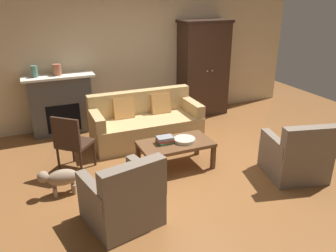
{
  "coord_description": "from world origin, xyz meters",
  "views": [
    {
      "loc": [
        -2.11,
        -4.02,
        2.56
      ],
      "look_at": [
        -0.14,
        0.54,
        0.55
      ],
      "focal_mm": 36.35,
      "sensor_mm": 36.0,
      "label": 1
    }
  ],
  "objects_px": {
    "book_stack": "(165,140)",
    "armchair_near_right": "(296,157)",
    "fruit_bowl": "(184,140)",
    "mantel_vase_jade": "(34,71)",
    "mantel_vase_terracotta": "(57,70)",
    "armchair_near_left": "(123,199)",
    "dog": "(60,178)",
    "couch": "(145,124)",
    "armoire": "(203,68)",
    "side_chair_wooden": "(71,141)",
    "fireplace": "(61,104)",
    "coffee_table": "(175,146)"
  },
  "relations": [
    {
      "from": "book_stack",
      "to": "side_chair_wooden",
      "type": "height_order",
      "value": "side_chair_wooden"
    },
    {
      "from": "side_chair_wooden",
      "to": "mantel_vase_jade",
      "type": "bearing_deg",
      "value": 100.97
    },
    {
      "from": "fruit_bowl",
      "to": "mantel_vase_jade",
      "type": "xyz_separation_m",
      "value": [
        -1.9,
        2.11,
        0.77
      ]
    },
    {
      "from": "book_stack",
      "to": "armchair_near_left",
      "type": "distance_m",
      "value": 1.4
    },
    {
      "from": "mantel_vase_jade",
      "to": "armchair_near_left",
      "type": "distance_m",
      "value": 3.26
    },
    {
      "from": "couch",
      "to": "coffee_table",
      "type": "relative_size",
      "value": 1.75
    },
    {
      "from": "coffee_table",
      "to": "armchair_near_right",
      "type": "distance_m",
      "value": 1.76
    },
    {
      "from": "fireplace",
      "to": "armchair_near_left",
      "type": "xyz_separation_m",
      "value": [
        0.28,
        -3.08,
        -0.25
      ]
    },
    {
      "from": "mantel_vase_terracotta",
      "to": "side_chair_wooden",
      "type": "height_order",
      "value": "mantel_vase_terracotta"
    },
    {
      "from": "coffee_table",
      "to": "mantel_vase_jade",
      "type": "height_order",
      "value": "mantel_vase_jade"
    },
    {
      "from": "dog",
      "to": "side_chair_wooden",
      "type": "bearing_deg",
      "value": 65.09
    },
    {
      "from": "armchair_near_left",
      "to": "dog",
      "type": "distance_m",
      "value": 1.08
    },
    {
      "from": "couch",
      "to": "mantel_vase_terracotta",
      "type": "bearing_deg",
      "value": 144.09
    },
    {
      "from": "fireplace",
      "to": "mantel_vase_terracotta",
      "type": "bearing_deg",
      "value": -90.0
    },
    {
      "from": "fruit_bowl",
      "to": "mantel_vase_jade",
      "type": "distance_m",
      "value": 2.95
    },
    {
      "from": "armchair_near_right",
      "to": "dog",
      "type": "xyz_separation_m",
      "value": [
        -3.19,
        0.86,
        -0.07
      ]
    },
    {
      "from": "couch",
      "to": "coffee_table",
      "type": "xyz_separation_m",
      "value": [
        0.07,
        -1.14,
        0.05
      ]
    },
    {
      "from": "book_stack",
      "to": "armchair_near_left",
      "type": "height_order",
      "value": "armchair_near_left"
    },
    {
      "from": "couch",
      "to": "fireplace",
      "type": "bearing_deg",
      "value": 143.58
    },
    {
      "from": "side_chair_wooden",
      "to": "armchair_near_right",
      "type": "bearing_deg",
      "value": -25.66
    },
    {
      "from": "couch",
      "to": "armchair_near_right",
      "type": "relative_size",
      "value": 2.07
    },
    {
      "from": "armchair_near_left",
      "to": "dog",
      "type": "relative_size",
      "value": 1.59
    },
    {
      "from": "book_stack",
      "to": "fruit_bowl",
      "type": "bearing_deg",
      "value": -11.7
    },
    {
      "from": "armchair_near_left",
      "to": "couch",
      "type": "bearing_deg",
      "value": 63.95
    },
    {
      "from": "armoire",
      "to": "mantel_vase_jade",
      "type": "xyz_separation_m",
      "value": [
        -3.33,
        0.06,
        0.22
      ]
    },
    {
      "from": "coffee_table",
      "to": "side_chair_wooden",
      "type": "height_order",
      "value": "side_chair_wooden"
    },
    {
      "from": "fireplace",
      "to": "armchair_near_right",
      "type": "xyz_separation_m",
      "value": [
        2.87,
        -3.05,
        -0.25
      ]
    },
    {
      "from": "mantel_vase_jade",
      "to": "dog",
      "type": "height_order",
      "value": "mantel_vase_jade"
    },
    {
      "from": "mantel_vase_jade",
      "to": "mantel_vase_terracotta",
      "type": "height_order",
      "value": "mantel_vase_jade"
    },
    {
      "from": "couch",
      "to": "book_stack",
      "type": "xyz_separation_m",
      "value": [
        -0.08,
        -1.1,
        0.15
      ]
    },
    {
      "from": "couch",
      "to": "armchair_near_right",
      "type": "bearing_deg",
      "value": -53.19
    },
    {
      "from": "fireplace",
      "to": "couch",
      "type": "xyz_separation_m",
      "value": [
        1.31,
        -0.97,
        -0.25
      ]
    },
    {
      "from": "fireplace",
      "to": "mantel_vase_jade",
      "type": "height_order",
      "value": "mantel_vase_jade"
    },
    {
      "from": "armchair_near_right",
      "to": "armchair_near_left",
      "type": "bearing_deg",
      "value": -179.16
    },
    {
      "from": "mantel_vase_jade",
      "to": "side_chair_wooden",
      "type": "bearing_deg",
      "value": -79.03
    },
    {
      "from": "armoire",
      "to": "coffee_table",
      "type": "relative_size",
      "value": 1.81
    },
    {
      "from": "mantel_vase_terracotta",
      "to": "dog",
      "type": "distance_m",
      "value": 2.4
    },
    {
      "from": "coffee_table",
      "to": "dog",
      "type": "xyz_separation_m",
      "value": [
        -1.7,
        -0.08,
        -0.12
      ]
    },
    {
      "from": "fireplace",
      "to": "couch",
      "type": "bearing_deg",
      "value": -36.42
    },
    {
      "from": "fireplace",
      "to": "book_stack",
      "type": "xyz_separation_m",
      "value": [
        1.23,
        -2.07,
        -0.1
      ]
    },
    {
      "from": "side_chair_wooden",
      "to": "armchair_near_left",
      "type": "bearing_deg",
      "value": -76.68
    },
    {
      "from": "fireplace",
      "to": "coffee_table",
      "type": "relative_size",
      "value": 1.15
    },
    {
      "from": "armchair_near_left",
      "to": "armchair_near_right",
      "type": "relative_size",
      "value": 0.98
    },
    {
      "from": "couch",
      "to": "side_chair_wooden",
      "type": "relative_size",
      "value": 2.14
    },
    {
      "from": "armchair_near_left",
      "to": "side_chair_wooden",
      "type": "distance_m",
      "value": 1.5
    },
    {
      "from": "mantel_vase_jade",
      "to": "side_chair_wooden",
      "type": "relative_size",
      "value": 0.22
    },
    {
      "from": "armchair_near_right",
      "to": "coffee_table",
      "type": "bearing_deg",
      "value": 147.67
    },
    {
      "from": "couch",
      "to": "armoire",
      "type": "bearing_deg",
      "value": 28.48
    },
    {
      "from": "armoire",
      "to": "dog",
      "type": "xyz_separation_m",
      "value": [
        -3.27,
        -2.11,
        -0.75
      ]
    },
    {
      "from": "book_stack",
      "to": "armchair_near_right",
      "type": "distance_m",
      "value": 1.91
    }
  ]
}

